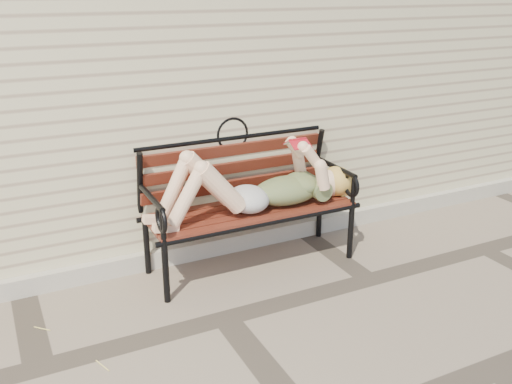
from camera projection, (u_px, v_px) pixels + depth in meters
ground at (225, 318)px, 4.03m from camera, size 80.00×80.00×0.00m
house_wall at (110, 55)px, 6.03m from camera, size 8.00×4.00×3.00m
foundation_strip at (180, 253)px, 4.82m from camera, size 8.00×0.10×0.15m
garden_bench at (245, 185)px, 4.65m from camera, size 1.85×0.74×1.20m
reading_woman at (255, 186)px, 4.52m from camera, size 1.75×0.40×0.55m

